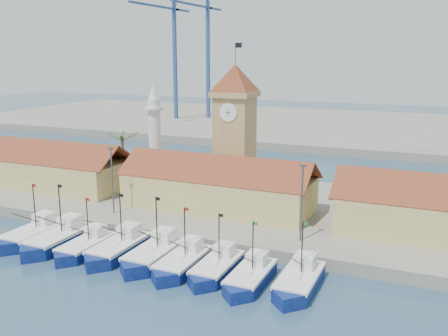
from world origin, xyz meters
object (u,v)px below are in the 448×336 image
at_px(boat_0, 31,236).
at_px(clock_tower, 235,128).
at_px(boat_4, 153,255).
at_px(minaret, 155,135).

height_order(boat_0, clock_tower, clock_tower).
relative_size(boat_4, clock_tower, 0.45).
relative_size(boat_0, clock_tower, 0.44).
height_order(boat_0, minaret, minaret).
relative_size(clock_tower, minaret, 1.39).
bearing_deg(boat_0, clock_tower, 54.05).
bearing_deg(boat_4, boat_0, -177.91).
height_order(boat_4, minaret, minaret).
xyz_separation_m(boat_0, clock_tower, (17.25, 23.79, 11.18)).
distance_m(boat_0, clock_tower, 31.44).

